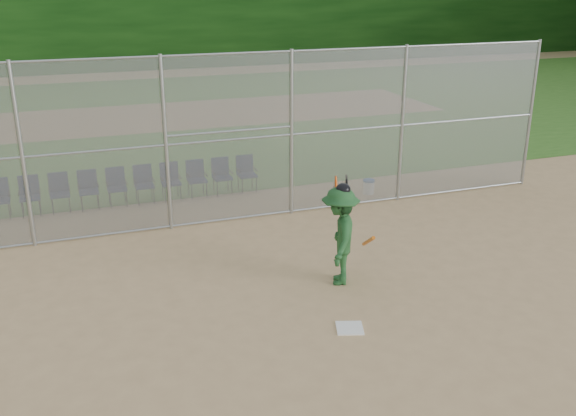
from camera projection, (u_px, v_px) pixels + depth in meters
name	position (u px, v px, depth m)	size (l,w,h in m)	color
ground	(337.00, 312.00, 11.25)	(100.00, 100.00, 0.00)	tan
grass_strip	(163.00, 116.00, 27.16)	(100.00, 100.00, 0.00)	#33661E
dirt_patch_far	(163.00, 116.00, 27.16)	(24.00, 24.00, 0.00)	tan
backstop_fence	(251.00, 135.00, 14.97)	(16.09, 0.09, 4.00)	gray
home_plate	(350.00, 328.00, 10.72)	(0.44, 0.44, 0.02)	white
batter_at_plate	(340.00, 235.00, 12.05)	(1.16, 1.49, 2.00)	#205226
water_cooler	(369.00, 187.00, 17.35)	(0.31, 0.31, 0.40)	white
spare_bats	(342.00, 192.00, 16.23)	(0.36, 0.25, 0.85)	#D84C14
chair_1	(30.00, 196.00, 15.70)	(0.54, 0.52, 0.96)	#0F1A38
chair_2	(60.00, 193.00, 15.93)	(0.54, 0.52, 0.96)	#0F1A38
chair_3	(89.00, 190.00, 16.15)	(0.54, 0.52, 0.96)	#0F1A38
chair_4	(117.00, 187.00, 16.37)	(0.54, 0.52, 0.96)	#0F1A38
chair_5	(144.00, 185.00, 16.60)	(0.54, 0.52, 0.96)	#0F1A38
chair_6	(171.00, 182.00, 16.82)	(0.54, 0.52, 0.96)	#0F1A38
chair_7	(197.00, 179.00, 17.05)	(0.54, 0.52, 0.96)	#0F1A38
chair_8	(222.00, 177.00, 17.27)	(0.54, 0.52, 0.96)	#0F1A38
chair_9	(247.00, 174.00, 17.49)	(0.54, 0.52, 0.96)	#0F1A38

